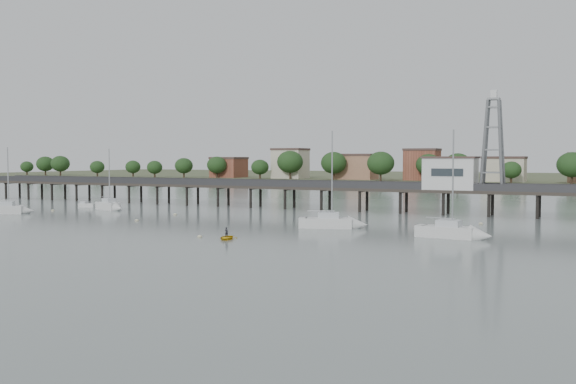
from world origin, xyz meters
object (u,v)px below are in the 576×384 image
sailboat_a (13,210)px  sailboat_c (338,223)px  lattice_tower (493,145)px  yellow_dinghy (227,239)px  sailboat_d (459,233)px  white_tender (87,205)px  sailboat_b (111,206)px  pier (307,188)px

sailboat_a → sailboat_c: (55.59, 2.77, -0.01)m
lattice_tower → yellow_dinghy: size_ratio=5.36×
sailboat_d → white_tender: 72.55m
sailboat_c → sailboat_b: bearing=148.6°
pier → yellow_dinghy: 43.81m
pier → yellow_dinghy: bearing=-77.9°
sailboat_b → sailboat_a: bearing=-108.7°
lattice_tower → sailboat_b: 64.36m
sailboat_d → sailboat_b: bearing=173.4°
sailboat_b → yellow_dinghy: sailboat_b is taller
lattice_tower → sailboat_c: bearing=-119.9°
sailboat_a → sailboat_b: bearing=19.2°
pier → lattice_tower: 32.34m
sailboat_d → sailboat_b: (-62.05, 13.95, 0.01)m
sailboat_a → sailboat_b: (9.65, 12.52, 0.00)m
lattice_tower → yellow_dinghy: lattice_tower is taller
sailboat_c → yellow_dinghy: bearing=-133.1°
sailboat_a → sailboat_b: size_ratio=1.01×
white_tender → sailboat_b: bearing=-32.5°
sailboat_d → yellow_dinghy: (-23.15, -11.89, -0.64)m
pier → white_tender: pier is taller
sailboat_a → yellow_dinghy: sailboat_a is taller
white_tender → yellow_dinghy: 55.50m
sailboat_a → lattice_tower: bearing=-10.7°
sailboat_b → white_tender: size_ratio=3.38×
lattice_tower → sailboat_a: (-70.89, -29.35, -10.45)m
sailboat_d → sailboat_b: 63.60m
lattice_tower → sailboat_d: size_ratio=1.20×
sailboat_b → lattice_tower: bearing=34.3°
sailboat_a → white_tender: size_ratio=3.42×
sailboat_d → white_tender: (-70.53, 17.02, -0.27)m
sailboat_a → yellow_dinghy: bearing=-48.5°
pier → sailboat_a: (-39.39, -29.35, -3.14)m
sailboat_a → sailboat_c: 55.66m
sailboat_b → sailboat_c: (45.94, -9.75, -0.01)m
lattice_tower → sailboat_d: bearing=-88.5°
sailboat_c → lattice_tower: bearing=40.6°
white_tender → yellow_dinghy: yellow_dinghy is taller
pier → sailboat_b: size_ratio=13.44×
sailboat_a → sailboat_b: 15.81m
sailboat_a → white_tender: 15.64m
white_tender → pier: bearing=7.2°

